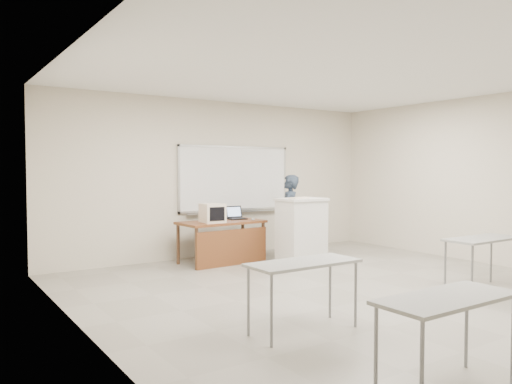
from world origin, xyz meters
TOP-DOWN VIEW (x-y plane):
  - floor at (0.00, 0.00)m, footprint 7.00×8.00m
  - whiteboard at (0.30, 3.97)m, footprint 2.48×0.10m
  - student_desks at (-0.00, -1.35)m, footprint 4.40×2.20m
  - instructor_desk at (-0.40, 3.19)m, footprint 1.53×0.76m
  - podium at (0.80, 2.50)m, footprint 0.82×0.60m
  - crt_monitor at (-0.65, 3.18)m, footprint 0.37×0.41m
  - laptop at (0.00, 3.46)m, footprint 0.32×0.30m
  - mouse at (0.15, 3.10)m, footprint 0.10×0.08m
  - keyboard at (0.65, 2.38)m, footprint 0.48×0.28m
  - presenter at (1.00, 3.12)m, footprint 0.68×0.66m

SIDE VIEW (x-z plane):
  - floor at x=0.00m, z-range -0.01..0.00m
  - instructor_desk at x=-0.40m, z-range 0.18..0.93m
  - podium at x=0.80m, z-range 0.00..1.17m
  - student_desks at x=0.00m, z-range 0.31..1.04m
  - mouse at x=0.15m, z-range 0.75..0.78m
  - presenter at x=1.00m, z-range 0.00..1.57m
  - laptop at x=0.00m, z-range 0.69..0.93m
  - crt_monitor at x=-0.65m, z-range 0.74..1.09m
  - keyboard at x=0.65m, z-range 1.16..1.19m
  - whiteboard at x=0.30m, z-range 0.83..2.14m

